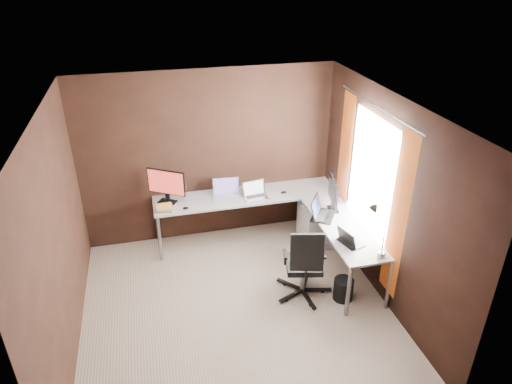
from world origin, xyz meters
TOP-DOWN VIEW (x-y plane):
  - room at (0.34, 0.07)m, footprint 3.60×3.60m
  - desk at (0.84, 1.04)m, footprint 2.65×2.25m
  - drawer_pedestal at (1.43, 1.15)m, footprint 0.42×0.50m
  - monitor_left at (-0.64, 1.57)m, footprint 0.49×0.32m
  - monitor_right at (1.50, 0.80)m, footprint 0.18×0.55m
  - laptop_white at (0.19, 1.54)m, footprint 0.40×0.30m
  - laptop_silver at (0.58, 1.41)m, footprint 0.36×0.28m
  - laptop_black_big at (1.29, 0.68)m, footprint 0.44×0.47m
  - laptop_black_small at (1.39, -0.01)m, footprint 0.29×0.35m
  - book_stack at (-0.71, 1.34)m, footprint 0.26×0.22m
  - mouse_left at (-0.42, 1.30)m, footprint 0.09×0.07m
  - mouse_corner at (1.01, 1.42)m, footprint 0.10×0.07m
  - desk_lamp at (1.56, -0.28)m, footprint 0.20×0.24m
  - office_chair at (0.86, 0.07)m, footprint 0.56×0.57m
  - wastebasket at (1.32, -0.12)m, footprint 0.31×0.31m

SIDE VIEW (x-z plane):
  - wastebasket at x=1.32m, z-range 0.00..0.28m
  - office_chair at x=0.86m, z-range -0.21..0.79m
  - drawer_pedestal at x=1.43m, z-range 0.00..0.60m
  - desk at x=0.84m, z-range 0.31..1.04m
  - mouse_left at x=-0.42m, z-range 0.73..0.76m
  - mouse_corner at x=1.01m, z-range 0.73..0.76m
  - book_stack at x=-0.71m, z-range 0.73..0.80m
  - laptop_black_small at x=1.39m, z-range 0.67..0.88m
  - laptop_silver at x=0.58m, z-range 0.67..0.89m
  - laptop_white at x=0.19m, z-range 0.66..0.91m
  - laptop_black_big at x=1.29m, z-range 0.66..0.91m
  - monitor_right at x=1.50m, z-range 0.76..1.22m
  - monitor_left at x=-0.64m, z-range 0.76..1.25m
  - desk_lamp at x=1.56m, z-range 0.81..1.46m
  - room at x=0.34m, z-range 0.03..2.53m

